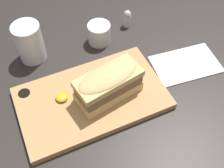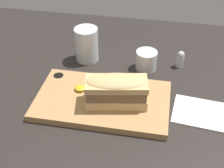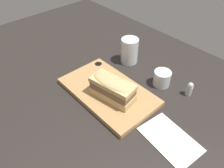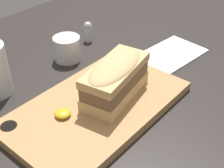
% 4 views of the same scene
% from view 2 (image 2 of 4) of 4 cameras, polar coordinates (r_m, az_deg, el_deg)
% --- Properties ---
extents(dining_table, '(1.83, 1.24, 0.02)m').
position_cam_2_polar(dining_table, '(0.87, -0.41, -6.49)').
color(dining_table, '#282321').
rests_on(dining_table, ground).
extents(serving_board, '(0.38, 0.23, 0.02)m').
position_cam_2_polar(serving_board, '(0.90, -1.78, -3.01)').
color(serving_board, tan).
rests_on(serving_board, dining_table).
extents(sandwich, '(0.18, 0.10, 0.09)m').
position_cam_2_polar(sandwich, '(0.85, 0.80, -1.04)').
color(sandwich, tan).
rests_on(sandwich, serving_board).
extents(mustard_dollop, '(0.03, 0.03, 0.01)m').
position_cam_2_polar(mustard_dollop, '(0.92, -5.89, -0.76)').
color(mustard_dollop, gold).
rests_on(mustard_dollop, serving_board).
extents(water_glass, '(0.08, 0.08, 0.12)m').
position_cam_2_polar(water_glass, '(1.07, -4.64, 6.86)').
color(water_glass, silver).
rests_on(water_glass, dining_table).
extents(wine_glass, '(0.07, 0.07, 0.06)m').
position_cam_2_polar(wine_glass, '(1.04, 6.27, 4.22)').
color(wine_glass, silver).
rests_on(wine_glass, dining_table).
extents(napkin, '(0.20, 0.14, 0.00)m').
position_cam_2_polar(napkin, '(0.91, 17.12, -5.31)').
color(napkin, white).
rests_on(napkin, dining_table).
extents(salt_shaker, '(0.02, 0.02, 0.06)m').
position_cam_2_polar(salt_shaker, '(1.06, 12.38, 4.50)').
color(salt_shaker, silver).
rests_on(salt_shaker, dining_table).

